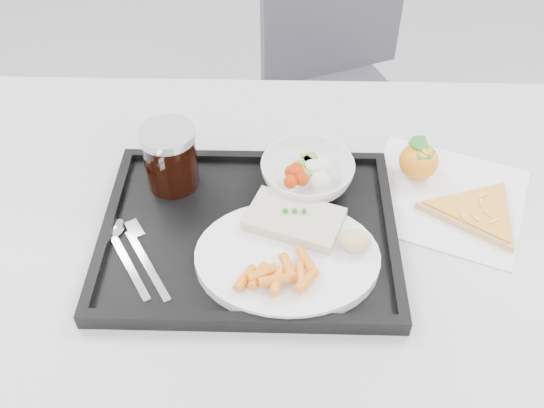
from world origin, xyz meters
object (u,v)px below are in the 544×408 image
object	(u,v)px
pizza_slice	(477,212)
table	(281,249)
tray	(249,233)
dinner_plate	(287,258)
salad_bowl	(307,174)
tangerine	(419,161)
chair	(333,72)
cola_glass	(170,157)

from	to	relation	value
pizza_slice	table	bearing A→B (deg)	-176.65
tray	pizza_slice	size ratio (longest dim) A/B	2.01
tray	dinner_plate	xyz separation A→B (m)	(0.06, -0.06, 0.02)
salad_bowl	pizza_slice	size ratio (longest dim) A/B	0.68
tangerine	pizza_slice	world-z (taller)	tangerine
tray	tangerine	world-z (taller)	tangerine
table	dinner_plate	size ratio (longest dim) A/B	4.44
dinner_plate	tangerine	distance (m)	0.30
table	tangerine	size ratio (longest dim) A/B	14.24
tray	tangerine	size ratio (longest dim) A/B	5.34
tray	salad_bowl	size ratio (longest dim) A/B	2.96
table	tray	bearing A→B (deg)	-145.45
chair	tangerine	xyz separation A→B (m)	(0.10, -0.65, 0.25)
chair	tray	size ratio (longest dim) A/B	2.07
salad_bowl	cola_glass	xyz separation A→B (m)	(-0.22, 0.00, 0.03)
tray	dinner_plate	world-z (taller)	dinner_plate
salad_bowl	pizza_slice	distance (m)	0.28
table	pizza_slice	size ratio (longest dim) A/B	5.37
dinner_plate	tangerine	bearing A→B (deg)	43.43
table	dinner_plate	xyz separation A→B (m)	(0.01, -0.10, 0.09)
pizza_slice	salad_bowl	bearing A→B (deg)	169.06
dinner_plate	salad_bowl	size ratio (longest dim) A/B	1.78
dinner_plate	table	bearing A→B (deg)	95.93
salad_bowl	tangerine	size ratio (longest dim) A/B	1.81
salad_bowl	table	bearing A→B (deg)	-120.24
table	tray	distance (m)	0.10
chair	tray	distance (m)	0.85
cola_glass	dinner_plate	bearing A→B (deg)	-41.38
chair	pizza_slice	bearing A→B (deg)	-76.46
table	cola_glass	distance (m)	0.24
table	chair	distance (m)	0.79
cola_glass	pizza_slice	distance (m)	0.50
cola_glass	tray	bearing A→B (deg)	-38.83
pizza_slice	dinner_plate	bearing A→B (deg)	-159.32
tray	tangerine	bearing A→B (deg)	27.58
tangerine	table	bearing A→B (deg)	-154.04
dinner_plate	cola_glass	xyz separation A→B (m)	(-0.19, 0.17, 0.05)
chair	pizza_slice	world-z (taller)	chair
chair	tangerine	bearing A→B (deg)	-81.62
chair	tray	world-z (taller)	chair
tray	pizza_slice	xyz separation A→B (m)	(0.36, 0.05, 0.00)
cola_glass	salad_bowl	bearing A→B (deg)	-0.06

